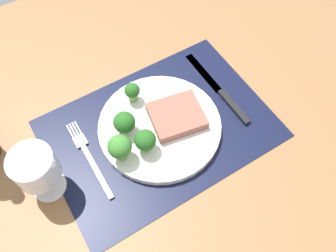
# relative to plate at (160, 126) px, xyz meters

# --- Properties ---
(ground_plane) EXTENTS (1.40, 1.10, 0.03)m
(ground_plane) POSITION_rel_plate_xyz_m (0.00, 0.00, -0.03)
(ground_plane) COLOR brown
(placemat) EXTENTS (0.46, 0.32, 0.00)m
(placemat) POSITION_rel_plate_xyz_m (0.00, 0.00, -0.01)
(placemat) COLOR black
(placemat) RESTS_ON ground_plane
(plate) EXTENTS (0.26, 0.26, 0.02)m
(plate) POSITION_rel_plate_xyz_m (0.00, 0.00, 0.00)
(plate) COLOR silver
(plate) RESTS_ON placemat
(steak) EXTENTS (0.12, 0.11, 0.02)m
(steak) POSITION_rel_plate_xyz_m (0.04, -0.01, 0.02)
(steak) COLOR #8C5647
(steak) RESTS_ON plate
(broccoli_back_left) EXTENTS (0.04, 0.04, 0.05)m
(broccoli_back_left) POSITION_rel_plate_xyz_m (-0.07, 0.02, 0.04)
(broccoli_back_left) COLOR #6B994C
(broccoli_back_left) RESTS_ON plate
(broccoli_center) EXTENTS (0.04, 0.04, 0.06)m
(broccoli_center) POSITION_rel_plate_xyz_m (-0.05, -0.03, 0.04)
(broccoli_center) COLOR #6B994C
(broccoli_center) RESTS_ON plate
(broccoli_front_edge) EXTENTS (0.03, 0.03, 0.05)m
(broccoli_front_edge) POSITION_rel_plate_xyz_m (-0.02, 0.08, 0.04)
(broccoli_front_edge) COLOR #6B994C
(broccoli_front_edge) RESTS_ON plate
(broccoli_near_steak) EXTENTS (0.05, 0.05, 0.06)m
(broccoli_near_steak) POSITION_rel_plate_xyz_m (-0.10, -0.02, 0.05)
(broccoli_near_steak) COLOR #6B994C
(broccoli_near_steak) RESTS_ON plate
(fork) EXTENTS (0.02, 0.19, 0.01)m
(fork) POSITION_rel_plate_xyz_m (-0.16, 0.01, -0.01)
(fork) COLOR silver
(fork) RESTS_ON placemat
(knife) EXTENTS (0.02, 0.23, 0.01)m
(knife) POSITION_rel_plate_xyz_m (0.16, 0.01, -0.00)
(knife) COLOR black
(knife) RESTS_ON placemat
(wine_glass) EXTENTS (0.08, 0.08, 0.12)m
(wine_glass) POSITION_rel_plate_xyz_m (-0.25, 0.00, 0.07)
(wine_glass) COLOR silver
(wine_glass) RESTS_ON ground_plane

